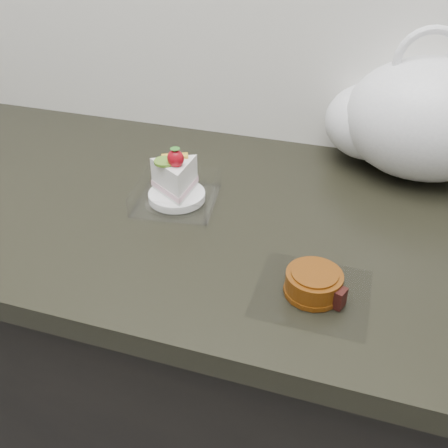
{
  "coord_description": "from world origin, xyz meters",
  "views": [
    {
      "loc": [
        0.28,
        0.98,
        1.38
      ],
      "look_at": [
        0.09,
        1.59,
        0.94
      ],
      "focal_mm": 40.0,
      "sensor_mm": 36.0,
      "label": 1
    }
  ],
  "objects": [
    {
      "name": "plastic_bag",
      "position": [
        0.36,
        1.93,
        1.01
      ],
      "size": [
        0.34,
        0.24,
        0.28
      ],
      "rotation": [
        0.0,
        0.0,
        -0.01
      ],
      "color": "white",
      "rests_on": "counter"
    },
    {
      "name": "counter",
      "position": [
        0.0,
        1.69,
        0.45
      ],
      "size": [
        2.04,
        0.64,
        0.9
      ],
      "color": "black",
      "rests_on": "ground"
    },
    {
      "name": "cake_tray",
      "position": [
        -0.03,
        1.69,
        0.93
      ],
      "size": [
        0.16,
        0.16,
        0.11
      ],
      "rotation": [
        0.0,
        0.0,
        0.13
      ],
      "color": "white",
      "rests_on": "counter"
    },
    {
      "name": "mooncake_wrap",
      "position": [
        0.25,
        1.52,
        0.91
      ],
      "size": [
        0.16,
        0.15,
        0.04
      ],
      "rotation": [
        0.0,
        0.0,
        0.18
      ],
      "color": "white",
      "rests_on": "counter"
    }
  ]
}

